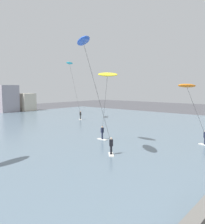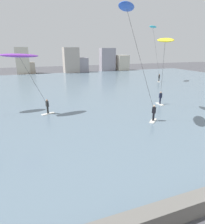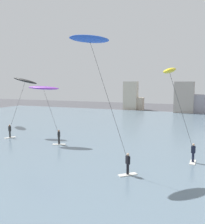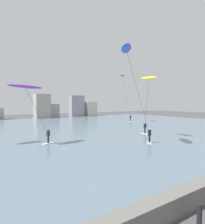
{
  "view_description": "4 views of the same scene",
  "coord_description": "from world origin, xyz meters",
  "px_view_note": "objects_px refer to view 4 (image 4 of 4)",
  "views": [
    {
      "loc": [
        -12.07,
        0.58,
        6.37
      ],
      "look_at": [
        -0.44,
        10.65,
        4.75
      ],
      "focal_mm": 37.29,
      "sensor_mm": 36.0,
      "label": 1
    },
    {
      "loc": [
        -6.48,
        -1.26,
        6.97
      ],
      "look_at": [
        -1.89,
        11.05,
        2.64
      ],
      "focal_mm": 31.25,
      "sensor_mm": 36.0,
      "label": 2
    },
    {
      "loc": [
        9.35,
        -3.01,
        6.79
      ],
      "look_at": [
        1.08,
        17.33,
        4.23
      ],
      "focal_mm": 39.71,
      "sensor_mm": 36.0,
      "label": 3
    },
    {
      "loc": [
        -11.81,
        -1.09,
        4.55
      ],
      "look_at": [
        0.15,
        16.78,
        3.54
      ],
      "focal_mm": 31.23,
      "sensor_mm": 36.0,
      "label": 4
    }
  ],
  "objects_px": {
    "bollard_post": "(199,216)",
    "kitesurfer_cyan": "(123,79)",
    "kitesurfer_purple": "(27,90)",
    "kitesurfer_blue": "(129,58)",
    "kitesurfer_yellow": "(148,85)"
  },
  "relations": [
    {
      "from": "kitesurfer_cyan",
      "to": "bollard_post",
      "type": "bearing_deg",
      "value": -125.65
    },
    {
      "from": "bollard_post",
      "to": "kitesurfer_purple",
      "type": "relative_size",
      "value": 0.14
    },
    {
      "from": "bollard_post",
      "to": "kitesurfer_blue",
      "type": "height_order",
      "value": "kitesurfer_blue"
    },
    {
      "from": "kitesurfer_purple",
      "to": "kitesurfer_yellow",
      "type": "height_order",
      "value": "kitesurfer_yellow"
    },
    {
      "from": "kitesurfer_cyan",
      "to": "kitesurfer_purple",
      "type": "distance_m",
      "value": 28.79
    },
    {
      "from": "kitesurfer_cyan",
      "to": "kitesurfer_purple",
      "type": "height_order",
      "value": "kitesurfer_cyan"
    },
    {
      "from": "kitesurfer_yellow",
      "to": "kitesurfer_cyan",
      "type": "bearing_deg",
      "value": 59.35
    },
    {
      "from": "kitesurfer_cyan",
      "to": "kitesurfer_yellow",
      "type": "distance_m",
      "value": 20.81
    },
    {
      "from": "kitesurfer_cyan",
      "to": "kitesurfer_yellow",
      "type": "bearing_deg",
      "value": -120.65
    },
    {
      "from": "bollard_post",
      "to": "kitesurfer_cyan",
      "type": "distance_m",
      "value": 40.15
    },
    {
      "from": "kitesurfer_cyan",
      "to": "kitesurfer_blue",
      "type": "relative_size",
      "value": 1.07
    },
    {
      "from": "kitesurfer_cyan",
      "to": "kitesurfer_yellow",
      "type": "height_order",
      "value": "kitesurfer_cyan"
    },
    {
      "from": "kitesurfer_yellow",
      "to": "kitesurfer_blue",
      "type": "height_order",
      "value": "kitesurfer_blue"
    },
    {
      "from": "kitesurfer_purple",
      "to": "kitesurfer_blue",
      "type": "height_order",
      "value": "kitesurfer_blue"
    },
    {
      "from": "bollard_post",
      "to": "kitesurfer_yellow",
      "type": "bearing_deg",
      "value": 48.81
    }
  ]
}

